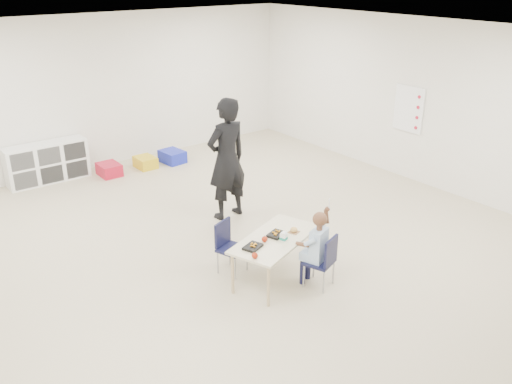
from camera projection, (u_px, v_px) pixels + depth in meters
room at (246, 155)px, 6.69m from camera, size 9.00×9.02×2.80m
table at (275, 258)px, 6.57m from camera, size 1.35×0.99×0.56m
chair_near at (319, 261)px, 6.41m from camera, size 0.41×0.40×0.67m
chair_far at (232, 248)px, 6.70m from camera, size 0.41×0.40×0.67m
child at (320, 246)px, 6.33m from camera, size 0.57×0.57×1.05m
lunch_tray_near at (276, 234)px, 6.52m from camera, size 0.26×0.23×0.03m
lunch_tray_far at (253, 247)px, 6.23m from camera, size 0.26×0.23×0.03m
milk_carton at (284, 236)px, 6.39m from camera, size 0.09×0.09×0.10m
bread_roll at (294, 230)px, 6.59m from camera, size 0.09×0.09×0.07m
apple_near at (265, 239)px, 6.36m from camera, size 0.07×0.07×0.07m
apple_far at (255, 256)px, 6.00m from camera, size 0.07×0.07×0.07m
cubby_shelf at (47, 162)px, 9.54m from camera, size 1.40×0.40×0.70m
rules_poster at (409, 109)px, 9.42m from camera, size 0.02×0.60×0.80m
adult at (227, 159)px, 7.98m from camera, size 0.69×0.48×1.84m
bin_red at (109, 170)px, 9.90m from camera, size 0.35×0.46×0.22m
bin_yellow at (145, 162)px, 10.28m from camera, size 0.34×0.43×0.21m
bin_blue at (172, 156)px, 10.55m from camera, size 0.42×0.51×0.23m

